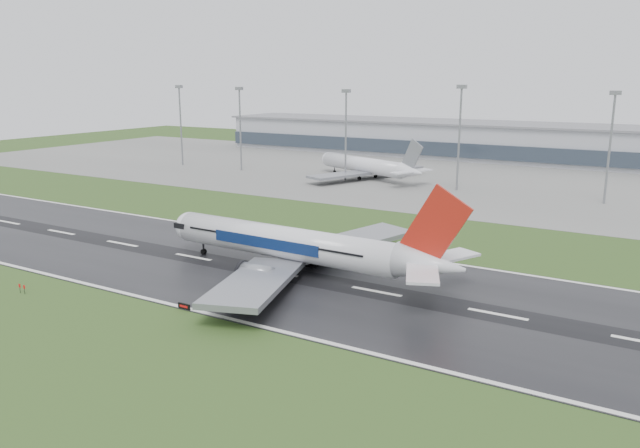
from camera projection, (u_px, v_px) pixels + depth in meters
The scene contains 12 objects.
ground at pixel (193, 257), 122.33m from camera, with size 520.00×520.00×0.00m, color #284418.
runway at pixel (193, 257), 122.32m from camera, with size 400.00×45.00×0.10m, color black.
apron at pixel (425, 175), 227.07m from camera, with size 400.00×130.00×0.08m, color slate.
terminal at pixel (475, 141), 275.64m from camera, with size 240.00×36.00×15.00m, color #9799A2.
main_airliner at pixel (302, 226), 109.87m from camera, with size 60.25×57.38×17.79m, color silver, non-canonical shape.
parked_airliner at pixel (367, 157), 216.75m from camera, with size 51.53×47.97×15.10m, color silver, non-canonical shape.
runway_sign at pixel (184, 307), 94.45m from camera, with size 2.30×0.26×1.04m, color black, non-canonical shape.
floodmast_0 at pixel (181, 127), 249.85m from camera, with size 0.64×0.64×30.81m, color gray.
floodmast_1 at pixel (240, 131), 234.98m from camera, with size 0.64×0.64×30.29m, color gray.
floodmast_2 at pixel (346, 137), 212.51m from camera, with size 0.64×0.64×29.81m, color gray.
floodmast_3 at pixel (459, 140), 192.50m from camera, with size 0.64×0.64×31.47m, color gray.
floodmast_4 at pixel (609, 151), 171.39m from camera, with size 0.64×0.64×30.11m, color gray.
Camera 1 is at (81.43, -88.45, 34.38)m, focal length 34.79 mm.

